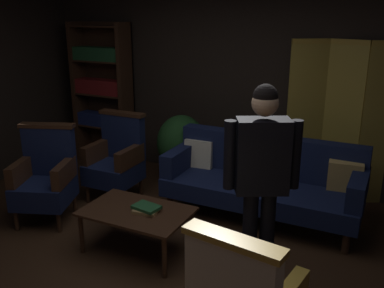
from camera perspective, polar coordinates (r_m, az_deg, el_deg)
The scene contains 12 objects.
ground_plane at distance 3.97m, azimuth -5.34°, elevation -16.44°, with size 10.00×10.00×0.00m, color #331E11.
back_wall at distance 5.58m, azimuth 7.62°, elevation 9.03°, with size 7.20×0.10×2.80m, color black.
folding_screen at distance 5.28m, azimuth 19.49°, elevation 3.10°, with size 1.26×0.35×1.90m.
bookshelf at distance 6.43m, azimuth -11.85°, elevation 6.94°, with size 0.90×0.32×2.05m.
velvet_couch at distance 4.74m, azimuth 9.53°, elevation -4.48°, with size 2.12×0.78×0.88m.
coffee_table at distance 4.08m, azimuth -7.41°, elevation -9.37°, with size 1.00×0.64×0.42m.
armchair_wing_left at distance 4.87m, azimuth -19.02°, elevation -4.17°, with size 0.75×0.75×1.04m.
armchair_wing_right at distance 5.22m, azimuth -10.08°, elevation -1.99°, with size 0.60×0.58×1.04m.
standing_figure at distance 3.32m, azimuth 9.29°, elevation -3.64°, with size 0.53×0.37×1.70m.
potted_plant at distance 5.52m, azimuth -1.44°, elevation -0.15°, with size 0.63×0.63×0.93m.
book_tan_leather at distance 4.02m, azimuth -6.11°, elevation -8.77°, with size 0.23×0.19×0.03m, color #9E7A47.
book_green_cloth at distance 4.01m, azimuth -6.13°, elevation -8.40°, with size 0.24×0.17×0.03m, color #1E4C28.
Camera 1 is at (1.77, -2.78, 2.21)m, focal length 39.82 mm.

